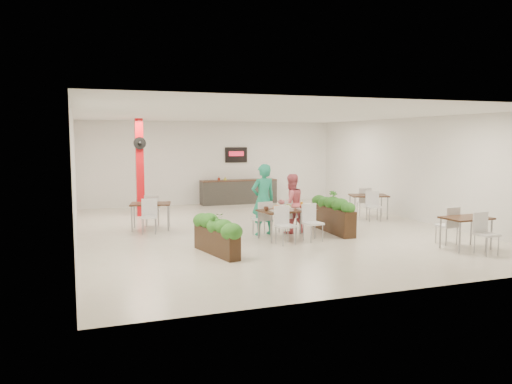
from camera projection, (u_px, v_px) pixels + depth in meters
ground at (266, 230)px, 13.98m from camera, size 12.00×12.00×0.00m
room_shell at (266, 158)px, 13.76m from camera, size 10.10×12.10×3.22m
red_column at (140, 166)px, 16.34m from camera, size 0.40×0.41×3.20m
service_counter at (239, 191)px, 19.55m from camera, size 3.00×0.64×2.20m
main_table at (287, 214)px, 12.74m from camera, size 1.50×1.78×0.92m
diner_man at (263, 200)px, 13.19m from camera, size 0.75×0.55×1.89m
diner_woman at (291, 204)px, 13.47m from camera, size 0.86×0.71×1.61m
planter_left at (216, 232)px, 11.03m from camera, size 0.70×1.75×0.92m
planter_right at (333, 213)px, 13.66m from camera, size 0.45×2.16×1.13m
side_table_a at (151, 208)px, 13.99m from camera, size 1.23×1.67×0.92m
side_table_b at (369, 199)px, 16.02m from camera, size 1.34×1.67×0.92m
side_table_c at (466, 223)px, 11.53m from camera, size 1.11×1.64×0.92m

